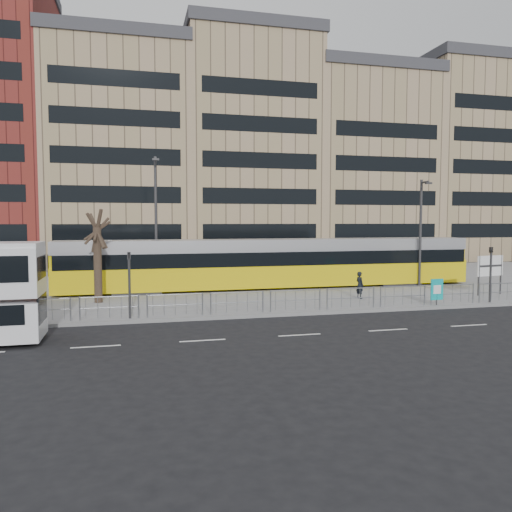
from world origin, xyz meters
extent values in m
plane|color=black|center=(0.00, 0.00, 0.00)|extent=(120.00, 120.00, 0.00)
cube|color=slate|center=(0.00, 12.00, 0.07)|extent=(64.00, 24.00, 0.15)
cube|color=gray|center=(0.00, 0.05, 0.07)|extent=(64.00, 0.25, 0.17)
cube|color=#9E8466|center=(-10.00, 34.00, 11.00)|extent=(14.00, 16.00, 22.00)
cube|color=#38383D|center=(-10.00, 34.00, 22.60)|extent=(14.40, 16.40, 1.20)
cube|color=#9E8466|center=(4.00, 34.00, 12.00)|extent=(14.00, 16.00, 24.00)
cube|color=#38383D|center=(4.00, 34.00, 24.60)|extent=(14.40, 16.40, 1.20)
cube|color=#9E8466|center=(18.00, 34.00, 10.50)|extent=(14.00, 16.00, 21.00)
cube|color=#38383D|center=(18.00, 34.00, 21.60)|extent=(14.40, 16.40, 1.20)
cube|color=#9E8466|center=(32.00, 34.00, 11.50)|extent=(14.00, 16.00, 23.00)
cube|color=#38383D|center=(32.00, 34.00, 23.60)|extent=(14.40, 16.40, 1.20)
cylinder|color=gray|center=(2.00, 0.50, 1.20)|extent=(32.00, 0.05, 0.05)
cylinder|color=gray|center=(2.00, 0.50, 0.70)|extent=(32.00, 0.04, 0.04)
cylinder|color=gray|center=(-14.00, 0.50, 0.70)|extent=(0.07, 0.07, 1.10)
cube|color=white|center=(1.00, -4.00, 0.01)|extent=(62.00, 0.12, 0.01)
cube|color=#D6BB0B|center=(0.59, 9.17, 1.10)|extent=(28.12, 2.83, 1.61)
cube|color=black|center=(0.59, 9.17, 2.21)|extent=(27.72, 2.87, 0.90)
cube|color=#B3B4B9|center=(0.59, 9.17, 3.06)|extent=(28.12, 2.62, 0.80)
cube|color=#D6BB0B|center=(14.04, 9.26, 1.76)|extent=(1.22, 2.27, 2.61)
cube|color=#D6BB0B|center=(-12.86, 9.09, 1.76)|extent=(1.22, 2.27, 2.61)
cylinder|color=#2D2D30|center=(0.59, 9.17, 1.86)|extent=(2.41, 2.41, 3.01)
cube|color=#2D2D30|center=(9.62, 9.23, 0.40)|extent=(3.03, 2.55, 0.50)
cube|color=#2D2D30|center=(-8.44, 9.12, 0.40)|extent=(3.03, 2.55, 0.50)
cylinder|color=#2D2D30|center=(11.77, 2.86, 1.36)|extent=(0.10, 0.10, 2.41)
cylinder|color=#2D2D30|center=(13.62, 3.21, 1.36)|extent=(0.10, 0.10, 2.41)
cube|color=white|center=(12.70, 3.03, 1.93)|extent=(2.07, 0.47, 1.26)
cylinder|color=#2D2D30|center=(7.27, 0.40, 0.53)|extent=(0.06, 0.06, 0.75)
cube|color=#0BA6A9|center=(7.27, 0.40, 1.00)|extent=(0.76, 0.11, 1.13)
cube|color=white|center=(7.27, 0.37, 1.00)|extent=(0.47, 0.04, 0.47)
imported|color=black|center=(4.23, 3.50, 0.94)|extent=(0.49, 0.64, 1.58)
cylinder|color=#2D2D30|center=(-8.79, 0.50, 1.65)|extent=(0.12, 0.12, 3.00)
imported|color=#2D2D30|center=(-8.79, 0.50, 2.75)|extent=(0.17, 0.20, 1.00)
cylinder|color=#2D2D30|center=(10.69, 0.50, 1.65)|extent=(0.12, 0.12, 3.00)
imported|color=#2D2D30|center=(10.69, 0.50, 2.75)|extent=(0.23, 0.25, 1.00)
cylinder|color=#2D2D30|center=(-7.10, 11.27, 4.58)|extent=(0.18, 0.18, 8.86)
cylinder|color=#2D2D30|center=(-7.10, 10.87, 8.81)|extent=(0.14, 0.90, 0.14)
cube|color=#2D2D30|center=(-7.10, 10.42, 8.71)|extent=(0.45, 0.20, 0.12)
cylinder|color=#2D2D30|center=(10.82, 7.80, 3.84)|extent=(0.18, 0.18, 7.38)
cylinder|color=#2D2D30|center=(10.82, 7.40, 7.33)|extent=(0.14, 0.90, 0.14)
cube|color=#2D2D30|center=(10.82, 6.95, 7.23)|extent=(0.45, 0.20, 0.12)
cylinder|color=#2D2019|center=(-10.54, 5.63, 2.24)|extent=(0.44, 0.44, 4.19)
camera|label=1|loc=(-8.52, -23.19, 4.67)|focal=35.00mm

